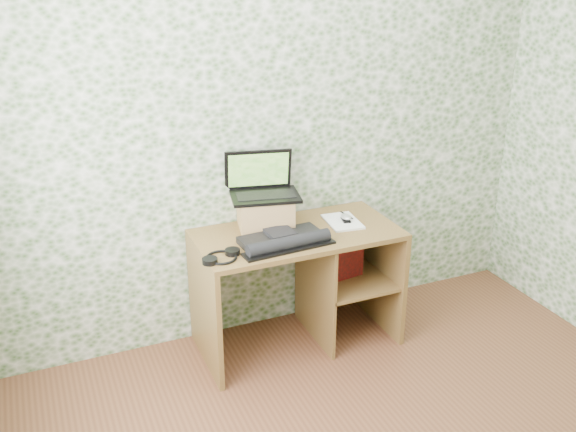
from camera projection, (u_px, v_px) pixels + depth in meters
name	position (u px, v px, depth m)	size (l,w,h in m)	color
wall_back	(277.00, 129.00, 3.82)	(3.50, 3.50, 0.00)	white
desk	(307.00, 268.00, 3.92)	(1.20, 0.60, 0.75)	brown
riser	(265.00, 212.00, 3.80)	(0.31, 0.26, 0.19)	#A27348
laptop	(262.00, 185.00, 3.78)	(0.45, 0.36, 0.27)	black
keyboard	(284.00, 240.00, 3.60)	(0.55, 0.31, 0.08)	black
headphones	(221.00, 257.00, 3.44)	(0.23, 0.22, 0.03)	black
notepad	(343.00, 222.00, 3.90)	(0.19, 0.27, 0.01)	white
mouse	(346.00, 218.00, 3.89)	(0.06, 0.09, 0.03)	silver
pen	(347.00, 215.00, 3.97)	(0.01, 0.01, 0.13)	black
red_box	(341.00, 253.00, 3.95)	(0.28, 0.09, 0.34)	maroon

